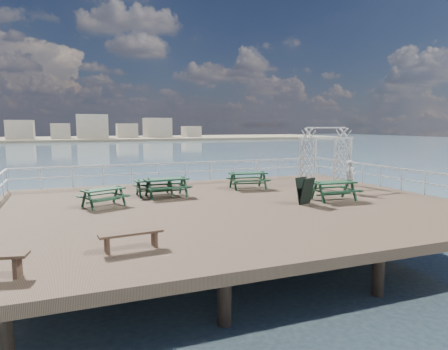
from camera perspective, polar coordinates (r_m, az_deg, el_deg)
ground at (r=16.14m, az=1.18°, el=-4.63°), size 18.00×14.00×0.30m
sea_backdrop at (r=149.86m, az=-14.34°, el=5.50°), size 300.00×300.00×9.20m
railing at (r=18.32m, az=-2.11°, el=0.01°), size 17.77×13.76×1.10m
picnic_table_a at (r=16.20m, az=-16.83°, el=-2.55°), size 2.01×1.85×0.79m
picnic_table_b at (r=18.14m, az=-9.94°, el=-1.28°), size 1.69×1.36×0.82m
picnic_table_c at (r=19.88m, az=3.45°, el=-0.28°), size 2.02×1.70×0.91m
picnic_table_d at (r=17.77m, az=-8.25°, el=-1.19°), size 1.98×1.63×0.92m
picnic_table_e at (r=17.36m, az=15.43°, el=-1.63°), size 1.92×1.58×0.90m
flat_bench_near at (r=10.47m, az=-13.13°, el=-8.53°), size 1.64×0.54×0.46m
trellis_arbor at (r=21.61m, az=14.30°, el=2.16°), size 2.50×1.41×3.05m
sandwich_board at (r=16.27m, az=11.48°, el=-2.26°), size 0.78×0.67×1.08m
person at (r=19.38m, az=17.64°, el=-0.26°), size 0.58×0.40×1.52m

